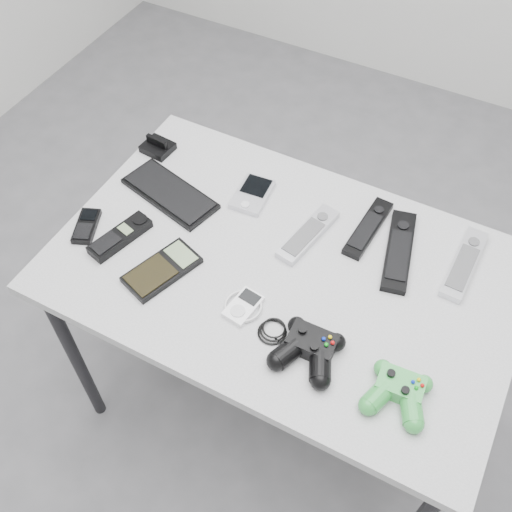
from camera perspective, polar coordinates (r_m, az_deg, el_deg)
The scene contains 15 objects.
floor at distance 2.01m, azimuth 2.48°, elevation -11.52°, with size 3.50×3.50×0.00m, color #5F5F63.
desk at distance 1.42m, azimuth 2.60°, elevation -2.54°, with size 1.05×0.67×0.70m.
pda_keyboard at distance 1.52m, azimuth -8.20°, elevation 5.95°, with size 0.25×0.11×0.02m, color black.
dock_bracket at distance 1.64m, azimuth -9.38°, elevation 10.44°, with size 0.08×0.07×0.04m, color black.
pda at distance 1.50m, azimuth -0.34°, elevation 5.93°, with size 0.08×0.12×0.02m, color #BBBBC3.
remote_silver_a at distance 1.42m, azimuth 4.99°, elevation 2.14°, with size 0.05×0.20×0.02m, color #BBBBC3.
remote_black_a at distance 1.45m, azimuth 10.64°, elevation 2.68°, with size 0.05×0.20×0.02m, color black.
remote_black_b at distance 1.42m, azimuth 13.46°, elevation 0.54°, with size 0.06×0.24×0.02m, color black.
remote_silver_b at distance 1.44m, azimuth 19.23°, elevation -0.67°, with size 0.05×0.22×0.02m, color silver.
mobile_phone at distance 1.49m, azimuth -15.86°, elevation 2.78°, with size 0.05×0.10×0.02m, color black.
cordless_handset at distance 1.44m, azimuth -12.82°, elevation 1.84°, with size 0.05×0.16×0.02m, color black.
calculator at distance 1.37m, azimuth -8.95°, elevation -1.27°, with size 0.09×0.17×0.02m, color black.
mp3_player at distance 1.29m, azimuth -1.23°, elevation -4.80°, with size 0.08×0.09×0.02m, color white.
controller_black at distance 1.23m, azimuth 5.08°, elevation -8.69°, with size 0.23×0.15×0.05m, color black, non-canonical shape.
controller_green at distance 1.21m, azimuth 13.42°, elevation -12.38°, with size 0.13×0.14×0.04m, color #227E35, non-canonical shape.
Camera 1 is at (0.34, -0.83, 1.79)m, focal length 42.00 mm.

